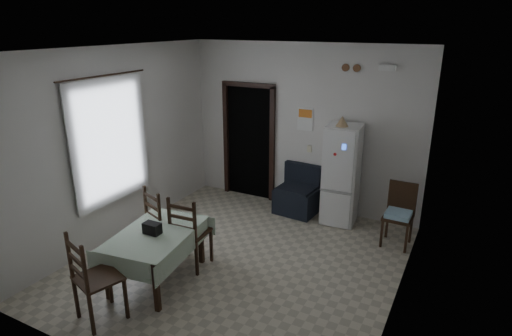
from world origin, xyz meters
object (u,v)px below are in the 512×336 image
object	(u,v)px
dining_table	(157,256)
dining_chair_far_left	(166,221)
corner_chair	(398,216)
dining_chair_far_right	(191,231)
dining_chair_near_head	(98,277)
navy_seat	(297,190)
fridge	(342,175)

from	to	relation	value
dining_table	dining_chair_far_left	size ratio (longest dim) A/B	1.23
corner_chair	dining_chair_far_right	distance (m)	3.05
dining_table	dining_chair_near_head	distance (m)	0.93
dining_chair_far_left	navy_seat	bearing A→B (deg)	-94.44
dining_table	dining_chair_far_right	xyz separation A→B (m)	(0.19, 0.49, 0.19)
corner_chair	dining_table	size ratio (longest dim) A/B	0.72
dining_chair_far_right	dining_chair_near_head	xyz separation A→B (m)	(-0.25, -1.40, 0.01)
dining_table	corner_chair	bearing A→B (deg)	34.96
dining_chair_far_right	dining_chair_near_head	size ratio (longest dim) A/B	0.97
fridge	dining_chair_near_head	world-z (taller)	fridge
dining_chair_far_left	dining_chair_near_head	xyz separation A→B (m)	(0.22, -1.46, 0.01)
fridge	corner_chair	distance (m)	1.14
dining_table	dining_chair_far_left	distance (m)	0.65
navy_seat	dining_table	bearing A→B (deg)	-101.34
corner_chair	dining_chair_far_left	world-z (taller)	dining_chair_far_left
dining_chair_far_left	dining_chair_far_right	world-z (taller)	dining_chair_far_left
dining_chair_far_left	dining_chair_near_head	distance (m)	1.48
dining_chair_far_left	dining_chair_near_head	size ratio (longest dim) A/B	0.98
fridge	corner_chair	size ratio (longest dim) A/B	1.74
dining_table	dining_chair_near_head	bearing A→B (deg)	-101.46
corner_chair	dining_table	xyz separation A→B (m)	(-2.58, -2.38, -0.14)
corner_chair	dining_chair_near_head	bearing A→B (deg)	-127.36
fridge	dining_chair_far_left	world-z (taller)	fridge
dining_chair_far_right	dining_table	bearing A→B (deg)	65.36
fridge	dining_chair_far_right	world-z (taller)	fridge
corner_chair	dining_chair_far_left	xyz separation A→B (m)	(-2.86, -1.83, 0.06)
navy_seat	corner_chair	distance (m)	1.82
navy_seat	dining_chair_far_left	distance (m)	2.49
fridge	navy_seat	bearing A→B (deg)	175.74
navy_seat	dining_chair_far_right	distance (m)	2.38
dining_chair_far_left	dining_chair_far_right	xyz separation A→B (m)	(0.47, -0.06, -0.01)
corner_chair	dining_chair_far_left	distance (m)	3.40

